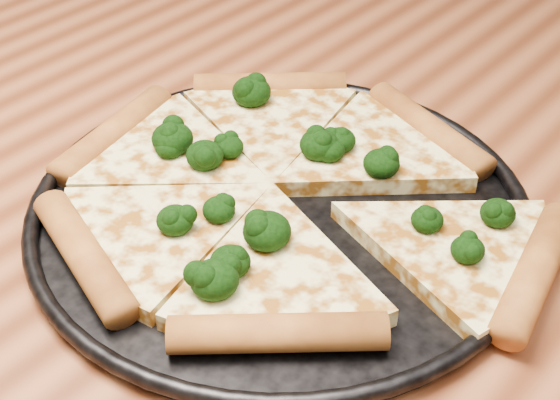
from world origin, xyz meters
The scene contains 4 objects.
dining_table centered at (0.00, 0.00, 0.66)m, with size 1.20×0.90×0.75m.
pizza_pan centered at (0.04, -0.02, 0.76)m, with size 0.34×0.34×0.02m.
pizza centered at (0.03, -0.01, 0.77)m, with size 0.36×0.32×0.02m.
broccoli_florets centered at (0.03, -0.02, 0.78)m, with size 0.25×0.20×0.02m.
Camera 1 is at (0.32, -0.36, 1.11)m, focal length 53.59 mm.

